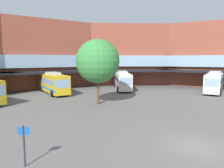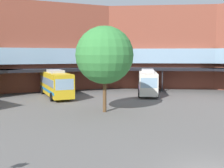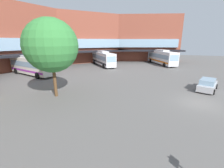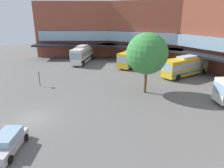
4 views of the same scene
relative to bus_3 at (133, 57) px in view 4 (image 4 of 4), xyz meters
name	(u,v)px [view 4 (image 4 of 4)]	position (x,y,z in m)	size (l,w,h in m)	color
ground_plane	(33,119)	(18.88, -20.13, -1.86)	(123.23, 123.23, 0.00)	#605E5B
station_building	(218,47)	(18.88, 3.93, 4.85)	(81.78, 42.12, 13.91)	brown
bus_3	(133,57)	(0.00, 0.00, 0.00)	(8.67, 9.27, 3.68)	gold
bus_4	(83,54)	(-6.72, -9.83, 0.16)	(10.37, 7.07, 4.00)	silver
bus_5	(186,66)	(10.27, 6.09, 0.01)	(5.05, 10.52, 3.70)	gold
parked_car	(7,143)	(24.06, -21.82, -1.12)	(4.75, 3.13, 1.53)	#B7B7BC
plaza_tree	(147,54)	(15.62, -4.86, 3.84)	(5.73, 5.73, 8.57)	brown
stop_sign_post	(39,77)	(7.87, -19.43, -0.41)	(0.60, 0.13, 2.35)	#2D2D33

